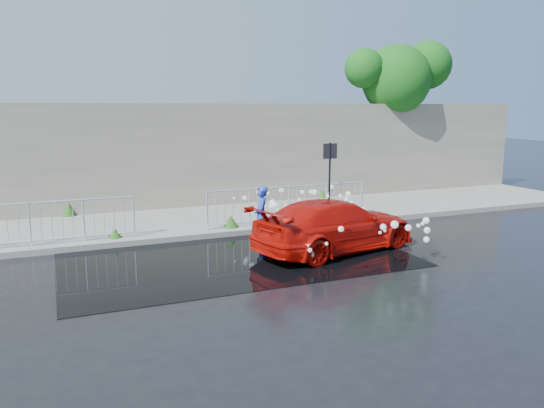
{
  "coord_description": "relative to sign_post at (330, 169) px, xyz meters",
  "views": [
    {
      "loc": [
        -3.4,
        -10.66,
        3.54
      ],
      "look_at": [
        1.91,
        2.07,
        1.0
      ],
      "focal_mm": 35.0,
      "sensor_mm": 36.0,
      "label": 1
    }
  ],
  "objects": [
    {
      "name": "red_car",
      "position": [
        -1.21,
        -2.55,
        -1.08
      ],
      "size": [
        4.75,
        2.8,
        1.29
      ],
      "primitive_type": "imported",
      "rotation": [
        0.0,
        0.0,
        1.81
      ],
      "color": "#B30D07",
      "rests_on": "ground"
    },
    {
      "name": "sign_post",
      "position": [
        0.0,
        0.0,
        0.0
      ],
      "size": [
        0.45,
        0.06,
        2.5
      ],
      "color": "black",
      "rests_on": "ground"
    },
    {
      "name": "water_spray",
      "position": [
        -0.77,
        -1.37,
        -0.98
      ],
      "size": [
        3.54,
        5.4,
        0.97
      ],
      "color": "white",
      "rests_on": "ground"
    },
    {
      "name": "puddle",
      "position": [
        -3.7,
        -2.1,
        -1.72
      ],
      "size": [
        8.0,
        5.0,
        0.01
      ],
      "primitive_type": "cube",
      "color": "black",
      "rests_on": "ground"
    },
    {
      "name": "person",
      "position": [
        -2.7,
        -1.3,
        -0.96
      ],
      "size": [
        0.51,
        0.64,
        1.54
      ],
      "primitive_type": "imported",
      "rotation": [
        0.0,
        0.0,
        -1.86
      ],
      "color": "#233FAF",
      "rests_on": "ground"
    },
    {
      "name": "weeds",
      "position": [
        -4.59,
        1.52,
        -1.4
      ],
      "size": [
        12.17,
        3.93,
        0.43
      ],
      "color": "#114112",
      "rests_on": "pavement"
    },
    {
      "name": "curb",
      "position": [
        -4.2,
        -0.1,
        -1.64
      ],
      "size": [
        30.0,
        0.25,
        0.16
      ],
      "primitive_type": "cube",
      "color": "#5F5E5A",
      "rests_on": "ground"
    },
    {
      "name": "railing_left",
      "position": [
        -8.2,
        0.25,
        -0.99
      ],
      "size": [
        5.05,
        0.05,
        1.1
      ],
      "color": "silver",
      "rests_on": "pavement"
    },
    {
      "name": "ground",
      "position": [
        -4.2,
        -3.1,
        -1.72
      ],
      "size": [
        90.0,
        90.0,
        0.0
      ],
      "primitive_type": "plane",
      "color": "black",
      "rests_on": "ground"
    },
    {
      "name": "pavement",
      "position": [
        -4.2,
        1.9,
        -1.65
      ],
      "size": [
        30.0,
        4.0,
        0.15
      ],
      "primitive_type": "cube",
      "color": "#5F5E5A",
      "rests_on": "ground"
    },
    {
      "name": "retaining_wall",
      "position": [
        -4.2,
        4.1,
        0.18
      ],
      "size": [
        30.0,
        0.6,
        3.5
      ],
      "primitive_type": "cube",
      "color": "#6C685B",
      "rests_on": "pavement"
    },
    {
      "name": "tree",
      "position": [
        5.48,
        4.32,
        3.01
      ],
      "size": [
        4.74,
        2.77,
        6.17
      ],
      "color": "#332114",
      "rests_on": "ground"
    },
    {
      "name": "railing_right",
      "position": [
        -1.2,
        0.25,
        -0.99
      ],
      "size": [
        5.05,
        0.05,
        1.1
      ],
      "color": "silver",
      "rests_on": "pavement"
    }
  ]
}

